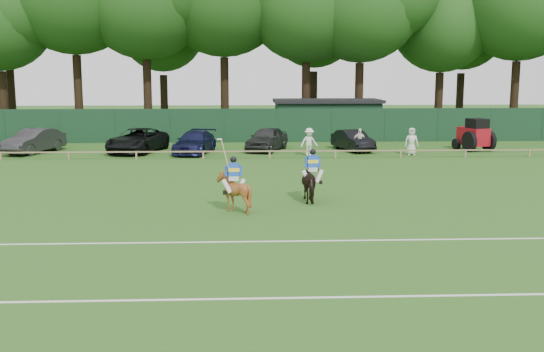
{
  "coord_description": "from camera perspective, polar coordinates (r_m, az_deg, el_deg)",
  "views": [
    {
      "loc": [
        -0.49,
        -20.07,
        5.2
      ],
      "look_at": [
        0.5,
        3.0,
        1.4
      ],
      "focal_mm": 42.0,
      "sensor_mm": 36.0,
      "label": 1
    }
  ],
  "objects": [
    {
      "name": "ground",
      "position": [
        20.74,
        -1.03,
        -5.18
      ],
      "size": [
        160.0,
        160.0,
        0.0
      ],
      "primitive_type": "plane",
      "color": "#1E4C14",
      "rests_on": "ground"
    },
    {
      "name": "horse_dark",
      "position": [
        25.68,
        3.65,
        -0.58
      ],
      "size": [
        0.99,
        1.91,
        1.57
      ],
      "primitive_type": "imported",
      "rotation": [
        0.0,
        0.0,
        3.22
      ],
      "color": "black",
      "rests_on": "ground"
    },
    {
      "name": "horse_chestnut",
      "position": [
        23.81,
        -3.45,
        -1.44
      ],
      "size": [
        1.35,
        1.48,
        1.51
      ],
      "primitive_type": "imported",
      "rotation": [
        0.0,
        0.0,
        3.24
      ],
      "color": "brown",
      "rests_on": "ground"
    },
    {
      "name": "sedan_grey",
      "position": [
        43.83,
        -20.55,
        2.97
      ],
      "size": [
        3.11,
        5.02,
        1.56
      ],
      "primitive_type": "imported",
      "rotation": [
        0.0,
        0.0,
        -0.33
      ],
      "color": "#302F32",
      "rests_on": "ground"
    },
    {
      "name": "suv_black",
      "position": [
        42.34,
        -11.96,
        3.14
      ],
      "size": [
        3.86,
        6.02,
        1.54
      ],
      "primitive_type": "imported",
      "rotation": [
        0.0,
        0.0,
        -0.25
      ],
      "color": "black",
      "rests_on": "ground"
    },
    {
      "name": "sedan_navy",
      "position": [
        41.19,
        -6.94,
        3.02
      ],
      "size": [
        2.86,
        5.18,
        1.42
      ],
      "primitive_type": "imported",
      "rotation": [
        0.0,
        0.0,
        -0.19
      ],
      "color": "#12143A",
      "rests_on": "ground"
    },
    {
      "name": "hatch_grey",
      "position": [
        42.28,
        -0.46,
        3.35
      ],
      "size": [
        3.36,
        4.94,
        1.56
      ],
      "primitive_type": "imported",
      "rotation": [
        0.0,
        0.0,
        -0.36
      ],
      "color": "#2D2E30",
      "rests_on": "ground"
    },
    {
      "name": "estate_black",
      "position": [
        42.54,
        7.26,
        3.18
      ],
      "size": [
        2.54,
        4.39,
        1.37
      ],
      "primitive_type": "imported",
      "rotation": [
        0.0,
        0.0,
        0.28
      ],
      "color": "black",
      "rests_on": "ground"
    },
    {
      "name": "spectator_left",
      "position": [
        39.63,
        3.35,
        3.06
      ],
      "size": [
        1.26,
        0.93,
        1.74
      ],
      "primitive_type": "imported",
      "rotation": [
        0.0,
        0.0,
        0.28
      ],
      "color": "white",
      "rests_on": "ground"
    },
    {
      "name": "spectator_mid",
      "position": [
        41.52,
        7.84,
        3.16
      ],
      "size": [
        0.96,
        0.51,
        1.57
      ],
      "primitive_type": "imported",
      "rotation": [
        0.0,
        0.0,
        0.14
      ],
      "color": "white",
      "rests_on": "ground"
    },
    {
      "name": "spectator_right",
      "position": [
        40.95,
        12.4,
        3.05
      ],
      "size": [
        0.87,
        0.59,
        1.72
      ],
      "primitive_type": "imported",
      "rotation": [
        0.0,
        0.0,
        -0.05
      ],
      "color": "silver",
      "rests_on": "ground"
    },
    {
      "name": "rider_dark",
      "position": [
        25.55,
        3.67,
        0.99
      ],
      "size": [
        0.94,
        0.4,
        1.41
      ],
      "rotation": [
        0.0,
        0.0,
        3.22
      ],
      "color": "silver",
      "rests_on": "ground"
    },
    {
      "name": "rider_chestnut",
      "position": [
        23.68,
        -3.47,
        0.23
      ],
      "size": [
        0.94,
        0.55,
        2.05
      ],
      "rotation": [
        0.0,
        0.0,
        3.24
      ],
      "color": "silver",
      "rests_on": "ground"
    },
    {
      "name": "pitch_lines",
      "position": [
        17.38,
        -0.74,
        -8.05
      ],
      "size": [
        60.0,
        5.1,
        0.01
      ],
      "color": "silver",
      "rests_on": "ground"
    },
    {
      "name": "pitch_rail",
      "position": [
        38.37,
        -1.71,
        2.22
      ],
      "size": [
        62.1,
        0.1,
        0.5
      ],
      "color": "#997F5B",
      "rests_on": "ground"
    },
    {
      "name": "perimeter_fence",
      "position": [
        47.24,
        -1.86,
        4.55
      ],
      "size": [
        92.08,
        0.08,
        2.5
      ],
      "color": "#14351E",
      "rests_on": "ground"
    },
    {
      "name": "utility_shed",
      "position": [
        50.62,
        4.93,
        5.16
      ],
      "size": [
        8.4,
        4.4,
        3.04
      ],
      "color": "#14331E",
      "rests_on": "ground"
    },
    {
      "name": "tree_row",
      "position": [
        55.37,
        0.13,
        3.96
      ],
      "size": [
        96.0,
        12.0,
        21.0
      ],
      "primitive_type": null,
      "color": "#26561C",
      "rests_on": "ground"
    },
    {
      "name": "tractor",
      "position": [
        44.36,
        17.7,
        3.49
      ],
      "size": [
        2.35,
        2.92,
        2.14
      ],
      "rotation": [
        0.0,
        0.0,
        0.29
      ],
      "color": "#A10E1A",
      "rests_on": "ground"
    }
  ]
}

